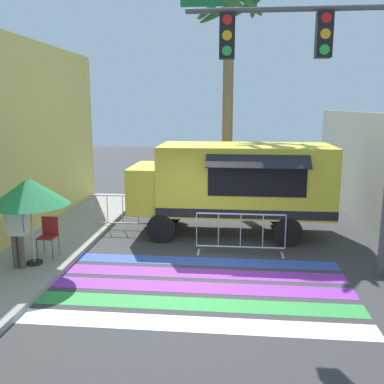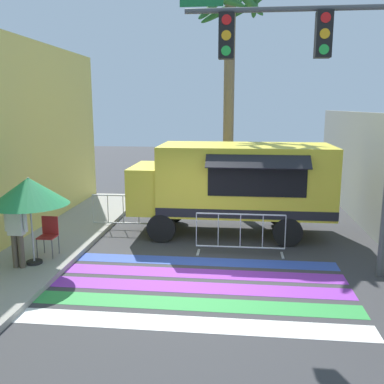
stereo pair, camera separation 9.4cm
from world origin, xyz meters
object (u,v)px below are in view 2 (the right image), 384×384
(traffic_signal_pole, at_px, (323,75))
(barricade_side, at_px, (123,212))
(food_truck, at_px, (230,181))
(patio_umbrella, at_px, (29,191))
(barricade_front, at_px, (240,234))
(vendor_person, at_px, (16,228))
(palm_tree, at_px, (230,62))
(folding_chair, at_px, (49,232))

(traffic_signal_pole, bearing_deg, barricade_side, 149.97)
(food_truck, bearing_deg, patio_umbrella, -143.24)
(barricade_side, bearing_deg, food_truck, -1.54)
(traffic_signal_pole, relative_size, patio_umbrella, 2.97)
(traffic_signal_pole, distance_m, barricade_front, 4.25)
(vendor_person, distance_m, palm_tree, 9.09)
(patio_umbrella, bearing_deg, palm_tree, 56.48)
(palm_tree, bearing_deg, folding_chair, -125.40)
(traffic_signal_pole, bearing_deg, barricade_front, 146.52)
(food_truck, bearing_deg, folding_chair, -147.89)
(traffic_signal_pole, height_order, folding_chair, traffic_signal_pole)
(patio_umbrella, bearing_deg, folding_chair, 79.34)
(barricade_side, height_order, palm_tree, palm_tree)
(folding_chair, height_order, palm_tree, palm_tree)
(patio_umbrella, height_order, folding_chair, patio_umbrella)
(folding_chair, distance_m, palm_tree, 8.47)
(traffic_signal_pole, xyz_separation_m, vendor_person, (-6.56, -0.68, -3.27))
(vendor_person, bearing_deg, food_truck, 53.80)
(food_truck, bearing_deg, barricade_front, -80.00)
(vendor_person, distance_m, barricade_side, 3.95)
(traffic_signal_pole, distance_m, barricade_side, 7.04)
(folding_chair, xyz_separation_m, barricade_front, (4.61, 0.88, -0.16))
(palm_tree, bearing_deg, patio_umbrella, -123.52)
(barricade_side, bearing_deg, folding_chair, -111.40)
(food_truck, xyz_separation_m, traffic_signal_pole, (1.93, -2.88, 2.75))
(patio_umbrella, xyz_separation_m, vendor_person, (-0.22, -0.28, -0.77))
(traffic_signal_pole, distance_m, palm_tree, 6.44)
(traffic_signal_pole, xyz_separation_m, patio_umbrella, (-6.34, -0.41, -2.50))
(patio_umbrella, relative_size, palm_tree, 0.27)
(food_truck, height_order, folding_chair, food_truck)
(barricade_front, height_order, barricade_side, same)
(food_truck, distance_m, palm_tree, 4.81)
(food_truck, distance_m, barricade_side, 3.37)
(traffic_signal_pole, bearing_deg, vendor_person, -174.05)
(folding_chair, distance_m, vendor_person, 1.00)
(traffic_signal_pole, height_order, barricade_front, traffic_signal_pole)
(patio_umbrella, bearing_deg, vendor_person, -128.51)
(barricade_front, bearing_deg, palm_tree, 95.22)
(folding_chair, distance_m, barricade_front, 4.70)
(folding_chair, bearing_deg, palm_tree, 74.41)
(vendor_person, bearing_deg, palm_tree, 72.43)
(food_truck, height_order, traffic_signal_pole, traffic_signal_pole)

